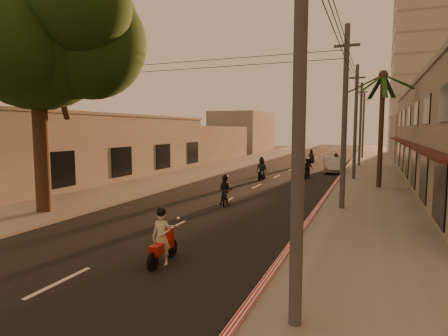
{
  "coord_description": "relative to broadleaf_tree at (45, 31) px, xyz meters",
  "views": [
    {
      "loc": [
        7.52,
        -11.19,
        4.02
      ],
      "look_at": [
        0.42,
        6.67,
        2.03
      ],
      "focal_mm": 30.0,
      "sensor_mm": 36.0,
      "label": 1
    }
  ],
  "objects": [
    {
      "name": "ground",
      "position": [
        6.61,
        -2.14,
        -8.48
      ],
      "size": [
        160.0,
        160.0,
        0.0
      ],
      "primitive_type": "plane",
      "color": "#383023",
      "rests_on": "ground"
    },
    {
      "name": "road",
      "position": [
        6.61,
        17.86,
        -8.47
      ],
      "size": [
        10.0,
        140.0,
        0.02
      ],
      "primitive_type": "cube",
      "color": "black",
      "rests_on": "ground"
    },
    {
      "name": "sidewalk_right",
      "position": [
        14.11,
        17.86,
        -8.42
      ],
      "size": [
        5.0,
        140.0,
        0.12
      ],
      "primitive_type": "cube",
      "color": "slate",
      "rests_on": "ground"
    },
    {
      "name": "sidewalk_left",
      "position": [
        -0.89,
        17.86,
        -8.42
      ],
      "size": [
        5.0,
        140.0,
        0.12
      ],
      "primitive_type": "cube",
      "color": "slate",
      "rests_on": "ground"
    },
    {
      "name": "curb_stripe",
      "position": [
        11.71,
        12.86,
        -8.38
      ],
      "size": [
        0.2,
        60.0,
        0.2
      ],
      "primitive_type": "cube",
      "color": "red",
      "rests_on": "ground"
    },
    {
      "name": "left_building",
      "position": [
        -7.37,
        11.86,
        -5.88
      ],
      "size": [
        8.2,
        24.2,
        5.2
      ],
      "color": "#9C978C",
      "rests_on": "ground"
    },
    {
      "name": "distant_tower",
      "position": [
        22.61,
        53.86,
        5.52
      ],
      "size": [
        12.1,
        12.1,
        28.0
      ],
      "color": "#B7B5B2",
      "rests_on": "ground"
    },
    {
      "name": "broadleaf_tree",
      "position": [
        0.0,
        0.0,
        0.0
      ],
      "size": [
        9.6,
        8.7,
        12.1
      ],
      "color": "black",
      "rests_on": "ground"
    },
    {
      "name": "palm_tree",
      "position": [
        14.61,
        13.86,
        -1.33
      ],
      "size": [
        5.0,
        5.0,
        8.2
      ],
      "color": "black",
      "rests_on": "ground"
    },
    {
      "name": "utility_poles",
      "position": [
        12.81,
        17.86,
        -1.94
      ],
      "size": [
        1.2,
        48.26,
        9.0
      ],
      "color": "#38383A",
      "rests_on": "ground"
    },
    {
      "name": "filler_right",
      "position": [
        20.61,
        42.86,
        -5.48
      ],
      "size": [
        8.0,
        14.0,
        6.0
      ],
      "primitive_type": "cube",
      "color": "#9C978C",
      "rests_on": "ground"
    },
    {
      "name": "filler_left_near",
      "position": [
        -7.39,
        31.86,
        -6.28
      ],
      "size": [
        8.0,
        14.0,
        4.4
      ],
      "primitive_type": "cube",
      "color": "#9C978C",
      "rests_on": "ground"
    },
    {
      "name": "filler_left_far",
      "position": [
        -7.39,
        49.86,
        -4.98
      ],
      "size": [
        8.0,
        14.0,
        7.0
      ],
      "primitive_type": "cube",
      "color": "#9C978C",
      "rests_on": "ground"
    },
    {
      "name": "scooter_red",
      "position": [
        8.41,
        -3.95,
        -7.71
      ],
      "size": [
        0.7,
        1.78,
        1.75
      ],
      "rotation": [
        0.0,
        0.0,
        0.06
      ],
      "color": "black",
      "rests_on": "ground"
    },
    {
      "name": "scooter_mid_a",
      "position": [
        6.94,
        4.97,
        -7.72
      ],
      "size": [
        1.03,
        1.66,
        1.65
      ],
      "rotation": [
        0.0,
        0.0,
        0.23
      ],
      "color": "black",
      "rests_on": "ground"
    },
    {
      "name": "scooter_mid_b",
      "position": [
        9.19,
        17.5,
        -7.71
      ],
      "size": [
        0.97,
        1.74,
        1.7
      ],
      "rotation": [
        0.0,
        0.0,
        -0.03
      ],
      "color": "black",
      "rests_on": "ground"
    },
    {
      "name": "scooter_far_a",
      "position": [
        6.0,
        15.24,
        -7.64
      ],
      "size": [
        0.89,
        1.89,
        1.86
      ],
      "rotation": [
        0.0,
        0.0,
        0.03
      ],
      "color": "black",
      "rests_on": "ground"
    },
    {
      "name": "scooter_far_b",
      "position": [
        10.81,
        25.24,
        -7.69
      ],
      "size": [
        1.18,
        1.75,
        1.72
      ],
      "rotation": [
        0.0,
        0.0,
        0.11
      ],
      "color": "black",
      "rests_on": "ground"
    },
    {
      "name": "parked_car",
      "position": [
        10.73,
        22.62,
        -7.76
      ],
      "size": [
        2.89,
        4.84,
        1.44
      ],
      "primitive_type": "imported",
      "rotation": [
        0.0,
        0.0,
        0.16
      ],
      "color": "#999CA1",
      "rests_on": "ground"
    },
    {
      "name": "scooter_far_c",
      "position": [
        7.42,
        31.54,
        -7.71
      ],
      "size": [
        1.01,
        1.7,
        1.7
      ],
      "rotation": [
        0.0,
        0.0,
        -0.23
      ],
      "color": "black",
      "rests_on": "ground"
    }
  ]
}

